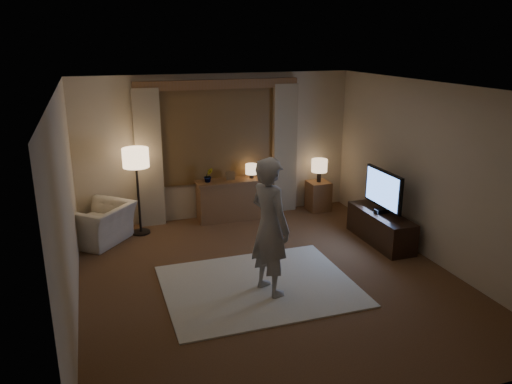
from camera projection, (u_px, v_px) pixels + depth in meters
name	position (u px, v px, depth m)	size (l,w,h in m)	color
room	(258.00, 177.00, 6.93)	(5.04, 5.54, 2.64)	brown
rug	(259.00, 286.00, 6.67)	(2.50, 2.00, 0.02)	beige
sideboard	(231.00, 201.00, 9.07)	(1.20, 0.40, 0.70)	brown
picture_frame	(230.00, 177.00, 8.94)	(0.16, 0.02, 0.20)	brown
plant	(208.00, 176.00, 8.81)	(0.17, 0.13, 0.30)	#999999
table_lamp_sideboard	(251.00, 170.00, 9.03)	(0.22, 0.22, 0.30)	black
floor_lamp	(136.00, 163.00, 8.13)	(0.43, 0.43, 1.47)	black
armchair	(100.00, 224.00, 8.04)	(0.97, 0.84, 0.63)	beige
side_table	(318.00, 196.00, 9.58)	(0.40, 0.40, 0.56)	brown
table_lamp_side	(319.00, 166.00, 9.40)	(0.30, 0.30, 0.44)	black
tv_stand	(380.00, 227.00, 8.06)	(0.45, 1.40, 0.50)	black
tv	(383.00, 190.00, 7.87)	(0.24, 0.97, 0.70)	black
person	(270.00, 226.00, 6.26)	(0.65, 0.43, 1.79)	#B5B0A7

